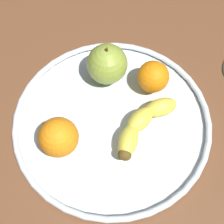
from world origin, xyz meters
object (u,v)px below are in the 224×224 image
Objects in this scene: apple at (107,64)px; orange_center at (153,77)px; orange_back_left at (58,137)px; fruit_bowl at (112,121)px; banana at (142,124)px.

apple is 9.60cm from orange_center.
orange_back_left is 22.43cm from orange_center.
orange_back_left is at bearing -27.81° from orange_center.
orange_center is (-10.71, 4.09, 4.12)cm from fruit_bowl.
orange_back_left is 1.14× the size of orange_center.
banana is 2.60× the size of orange_center.
orange_back_left is (18.14, -1.06, -0.45)cm from apple.
apple reaches higher than orange_center.
orange_center is (-9.98, -1.97, 1.44)cm from banana.
banana is at bearing 96.87° from fruit_bowl.
apple reaches higher than orange_back_left.
banana reaches higher than fruit_bowl.
banana is 15.98cm from orange_back_left.
fruit_bowl is 2.35× the size of banana.
orange_center reaches higher than banana.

